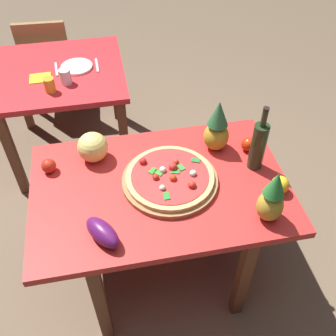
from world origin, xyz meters
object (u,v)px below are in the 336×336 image
at_px(dining_chair, 48,59).
at_px(fork_utensil, 56,69).
at_px(display_table, 160,197).
at_px(pineapple_left, 217,128).
at_px(tomato_by_bottle, 49,166).
at_px(drinking_glass_juice, 50,85).
at_px(pizza_board, 170,180).
at_px(wine_bottle, 258,145).
at_px(melon, 93,147).
at_px(bell_pepper, 280,185).
at_px(eggplant, 103,232).
at_px(pineapple_right, 272,199).
at_px(napkin_folded, 40,78).
at_px(background_table, 62,84).
at_px(pizza, 170,176).
at_px(dinner_plate, 77,67).
at_px(drinking_glass_water, 65,76).
at_px(tomato_near_board, 248,144).
at_px(knife_utensil, 97,65).

distance_m(dining_chair, fork_utensil, 0.71).
bearing_deg(display_table, pineapple_left, 32.05).
distance_m(tomato_by_bottle, drinking_glass_juice, 0.74).
distance_m(display_table, pizza_board, 0.12).
height_order(wine_bottle, melon, wine_bottle).
xyz_separation_m(bell_pepper, eggplant, (-0.86, -0.12, 0.00)).
height_order(pineapple_right, melon, pineapple_right).
bearing_deg(tomato_by_bottle, eggplant, -63.04).
relative_size(pizza_board, pineapple_right, 1.66).
height_order(melon, napkin_folded, melon).
distance_m(pineapple_right, eggplant, 0.75).
bearing_deg(dining_chair, drinking_glass_juice, 98.69).
bearing_deg(wine_bottle, pineapple_right, -99.95).
distance_m(background_table, pizza, 1.32).
relative_size(pineapple_left, dinner_plate, 1.38).
distance_m(pizza, bell_pepper, 0.53).
bearing_deg(tomato_by_bottle, dinner_plate, 80.76).
height_order(pineapple_left, drinking_glass_water, pineapple_left).
distance_m(drinking_glass_juice, drinking_glass_water, 0.13).
xyz_separation_m(pineapple_right, drinking_glass_water, (-0.89, 1.31, -0.08)).
height_order(pizza, eggplant, eggplant).
height_order(pineapple_left, bell_pepper, pineapple_left).
xyz_separation_m(melon, drinking_glass_juice, (-0.24, 0.69, -0.03)).
bearing_deg(tomato_by_bottle, pizza, -18.05).
relative_size(wine_bottle, napkin_folded, 2.65).
distance_m(pizza, tomato_by_bottle, 0.62).
bearing_deg(background_table, tomato_near_board, -45.42).
height_order(tomato_near_board, napkin_folded, tomato_near_board).
relative_size(background_table, napkin_folded, 6.34).
bearing_deg(background_table, eggplant, -82.17).
bearing_deg(tomato_by_bottle, dining_chair, 93.60).
bearing_deg(bell_pepper, pineapple_left, 120.64).
relative_size(dining_chair, pineapple_left, 2.81).
bearing_deg(fork_utensil, pineapple_left, -53.12).
height_order(pizza_board, drinking_glass_juice, drinking_glass_juice).
xyz_separation_m(display_table, drinking_glass_water, (-0.45, 1.02, 0.14)).
xyz_separation_m(pizza, pineapple_right, (0.39, -0.30, 0.09)).
relative_size(pizza, knife_utensil, 2.43).
height_order(pizza_board, tomato_by_bottle, tomato_by_bottle).
bearing_deg(pizza, drinking_glass_juice, 122.80).
bearing_deg(melon, tomato_near_board, -6.25).
xyz_separation_m(drinking_glass_water, dinner_plate, (0.07, 0.18, -0.04)).
distance_m(dining_chair, knife_utensil, 0.81).
relative_size(fork_utensil, napkin_folded, 1.29).
height_order(pizza, tomato_near_board, pizza).
bearing_deg(knife_utensil, pizza, -77.69).
relative_size(eggplant, dinner_plate, 0.91).
bearing_deg(tomato_by_bottle, pineapple_right, -26.64).
bearing_deg(melon, bell_pepper, -25.09).
xyz_separation_m(wine_bottle, melon, (-0.81, 0.22, -0.06)).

